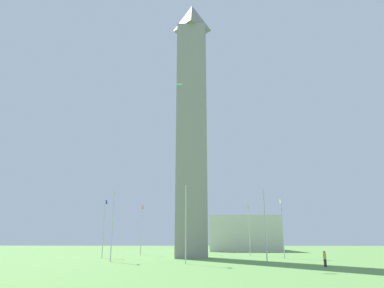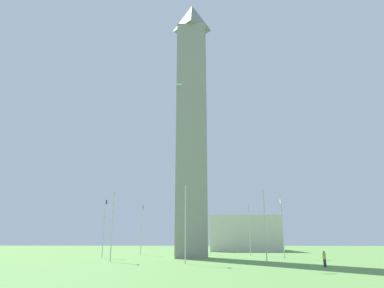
{
  "view_description": "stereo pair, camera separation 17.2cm",
  "coord_description": "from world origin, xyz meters",
  "views": [
    {
      "loc": [
        -59.01,
        -3.12,
        2.73
      ],
      "look_at": [
        0.0,
        0.0,
        18.82
      ],
      "focal_mm": 33.15,
      "sensor_mm": 36.0,
      "label": 1
    },
    {
      "loc": [
        -59.0,
        -3.29,
        2.73
      ],
      "look_at": [
        0.0,
        0.0,
        18.82
      ],
      "focal_mm": 33.15,
      "sensor_mm": 36.0,
      "label": 2
    }
  ],
  "objects": [
    {
      "name": "person_yellow_shirt",
      "position": [
        -18.97,
        -15.1,
        0.82
      ],
      "size": [
        0.32,
        0.32,
        1.65
      ],
      "rotation": [
        0.0,
        0.0,
        1.15
      ],
      "color": "#2D2D38",
      "rests_on": "ground"
    },
    {
      "name": "distant_building",
      "position": [
        44.32,
        -11.58,
        4.41
      ],
      "size": [
        26.89,
        17.89,
        8.83
      ],
      "color": "beige",
      "rests_on": "ground"
    },
    {
      "name": "flagpole_sw",
      "position": [
        -10.26,
        -10.31,
        5.12
      ],
      "size": [
        1.12,
        0.14,
        9.43
      ],
      "color": "silver",
      "rests_on": "ground"
    },
    {
      "name": "flagpole_e",
      "position": [
        0.05,
        14.58,
        5.12
      ],
      "size": [
        1.12,
        0.14,
        9.43
      ],
      "color": "silver",
      "rests_on": "ground"
    },
    {
      "name": "flagpole_s",
      "position": [
        -14.53,
        0.0,
        5.12
      ],
      "size": [
        1.12,
        0.14,
        9.43
      ],
      "color": "silver",
      "rests_on": "ground"
    },
    {
      "name": "flagpole_w",
      "position": [
        0.05,
        -14.58,
        5.12
      ],
      "size": [
        1.12,
        0.14,
        9.43
      ],
      "color": "silver",
      "rests_on": "ground"
    },
    {
      "name": "flagpole_ne",
      "position": [
        10.36,
        10.31,
        5.12
      ],
      "size": [
        1.12,
        0.14,
        9.43
      ],
      "color": "silver",
      "rests_on": "ground"
    },
    {
      "name": "flagpole_nw",
      "position": [
        10.36,
        -10.31,
        5.12
      ],
      "size": [
        1.12,
        0.14,
        9.43
      ],
      "color": "silver",
      "rests_on": "ground"
    },
    {
      "name": "flagpole_se",
      "position": [
        -10.26,
        10.31,
        5.12
      ],
      "size": [
        1.12,
        0.14,
        9.43
      ],
      "color": "silver",
      "rests_on": "ground"
    },
    {
      "name": "ground_plane",
      "position": [
        0.0,
        0.0,
        0.0
      ],
      "size": [
        260.0,
        260.0,
        0.0
      ],
      "primitive_type": "plane",
      "color": "#609347"
    },
    {
      "name": "kite_green_diamond",
      "position": [
        -7.1,
        1.72,
        26.76
      ],
      "size": [
        0.94,
        1.1,
        1.75
      ],
      "color": "green"
    },
    {
      "name": "flagpole_n",
      "position": [
        14.63,
        0.0,
        5.12
      ],
      "size": [
        1.12,
        0.14,
        9.43
      ],
      "color": "silver",
      "rests_on": "ground"
    },
    {
      "name": "obelisk_monument",
      "position": [
        0.0,
        0.0,
        23.3
      ],
      "size": [
        5.13,
        5.13,
        46.59
      ],
      "color": "gray",
      "rests_on": "ground"
    }
  ]
}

